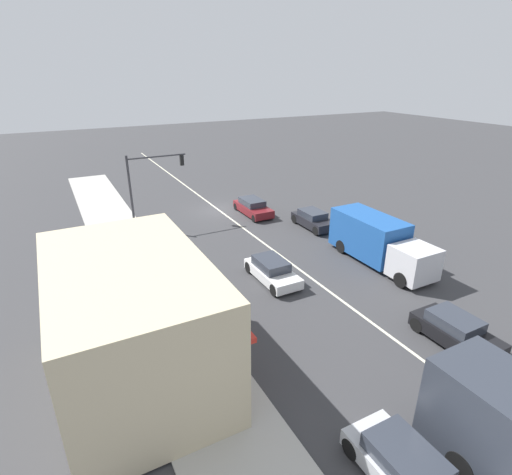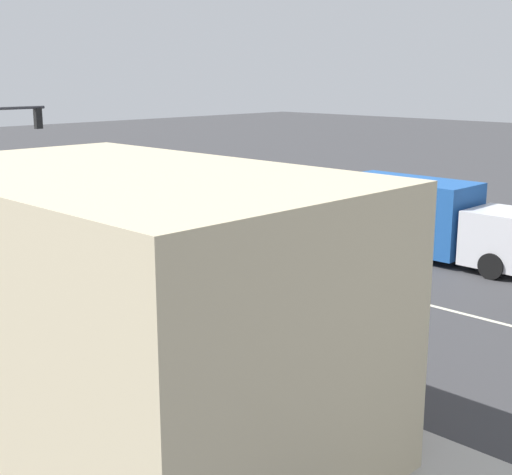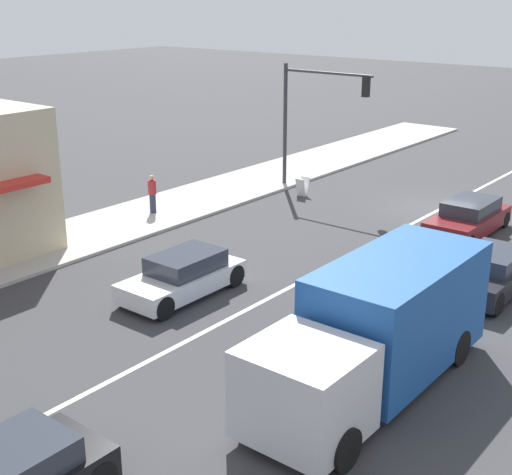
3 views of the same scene
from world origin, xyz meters
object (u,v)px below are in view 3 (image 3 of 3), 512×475
object	(u,v)px
warning_aframe_sign	(302,187)
van_white	(183,276)
traffic_signal_main	(311,106)
delivery_truck	(379,328)
sedan_dark	(491,273)
pedestrian	(152,193)
sedan_maroon	(468,218)

from	to	relation	value
warning_aframe_sign	van_white	distance (m)	11.96
van_white	traffic_signal_main	bearing A→B (deg)	-72.48
delivery_truck	sedan_dark	distance (m)	7.04
pedestrian	warning_aframe_sign	size ratio (longest dim) A/B	1.90
sedan_dark	van_white	bearing A→B (deg)	39.82
sedan_maroon	warning_aframe_sign	bearing A→B (deg)	-3.14
traffic_signal_main	sedan_maroon	size ratio (longest dim) A/B	1.31
traffic_signal_main	warning_aframe_sign	world-z (taller)	traffic_signal_main
traffic_signal_main	sedan_dark	distance (m)	13.25
delivery_truck	van_white	distance (m)	7.32
delivery_truck	sedan_dark	xyz separation A→B (m)	(0.00, -6.99, -0.83)
warning_aframe_sign	delivery_truck	size ratio (longest dim) A/B	0.11
delivery_truck	sedan_maroon	size ratio (longest dim) A/B	1.75
traffic_signal_main	delivery_truck	xyz separation A→B (m)	(-11.12, 13.42, -2.43)
pedestrian	van_white	world-z (taller)	pedestrian
traffic_signal_main	sedan_maroon	xyz separation A→B (m)	(-8.32, 1.46, -3.27)
delivery_truck	warning_aframe_sign	bearing A→B (deg)	-48.97
van_white	sedan_maroon	distance (m)	11.82
van_white	pedestrian	bearing A→B (deg)	-37.42
delivery_truck	sedan_maroon	world-z (taller)	delivery_truck
traffic_signal_main	van_white	world-z (taller)	traffic_signal_main
warning_aframe_sign	sedan_maroon	distance (m)	8.00
van_white	sedan_dark	size ratio (longest dim) A/B	1.04
warning_aframe_sign	sedan_dark	world-z (taller)	sedan_dark
pedestrian	sedan_dark	bearing A→B (deg)	-176.45
traffic_signal_main	delivery_truck	bearing A→B (deg)	129.66
traffic_signal_main	van_white	bearing A→B (deg)	107.52
warning_aframe_sign	delivery_truck	xyz separation A→B (m)	(-10.79, 12.40, 1.04)
sedan_dark	warning_aframe_sign	bearing A→B (deg)	-26.61
traffic_signal_main	delivery_truck	distance (m)	17.60
warning_aframe_sign	sedan_maroon	size ratio (longest dim) A/B	0.20
sedan_dark	delivery_truck	bearing A→B (deg)	90.00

